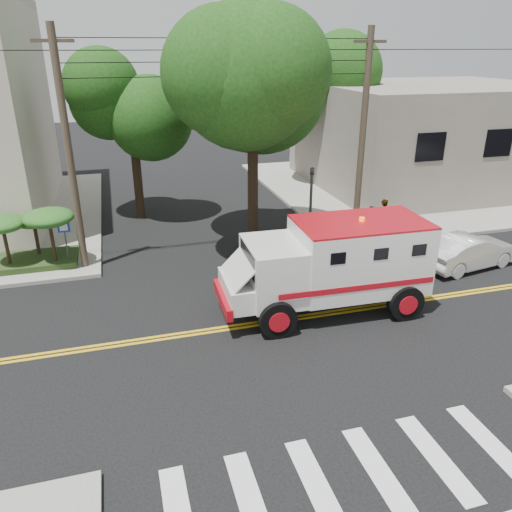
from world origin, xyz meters
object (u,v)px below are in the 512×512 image
object	(u,v)px
pedestrian_a	(382,218)
pedestrian_b	(370,223)
armored_truck	(334,262)
parked_sedan	(470,251)

from	to	relation	value
pedestrian_a	pedestrian_b	world-z (taller)	pedestrian_a
armored_truck	parked_sedan	distance (m)	7.04
armored_truck	pedestrian_a	bearing A→B (deg)	49.92
parked_sedan	pedestrian_a	distance (m)	4.26
armored_truck	pedestrian_a	world-z (taller)	armored_truck
pedestrian_b	armored_truck	bearing A→B (deg)	95.67
pedestrian_a	pedestrian_b	distance (m)	0.82
parked_sedan	armored_truck	bearing A→B (deg)	94.31
armored_truck	pedestrian_a	size ratio (longest dim) A/B	3.92
parked_sedan	pedestrian_b	xyz separation A→B (m)	(-2.56, 3.54, 0.26)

